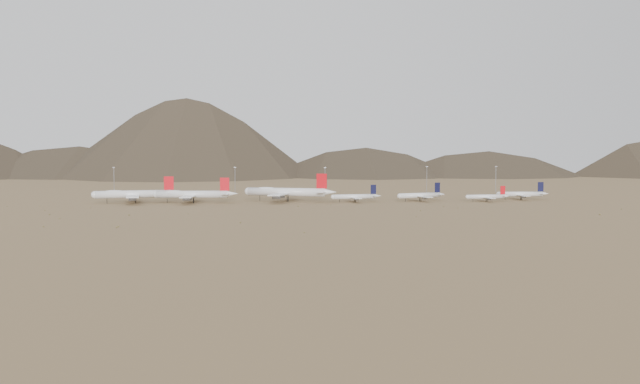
{
  "coord_description": "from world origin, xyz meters",
  "views": [
    {
      "loc": [
        -11.34,
        -465.8,
        40.01
      ],
      "look_at": [
        23.08,
        30.0,
        7.71
      ],
      "focal_mm": 35.0,
      "sensor_mm": 36.0,
      "label": 1
    }
  ],
  "objects": [
    {
      "name": "mast_centre",
      "position": [
        33.01,
        105.97,
        14.2
      ],
      "size": [
        2.0,
        0.6,
        25.7
      ],
      "color": "gray",
      "rests_on": "ground"
    },
    {
      "name": "mast_west",
      "position": [
        -50.5,
        122.24,
        14.2
      ],
      "size": [
        2.0,
        0.6,
        25.7
      ],
      "color": "gray",
      "rests_on": "ground"
    },
    {
      "name": "narrowbody_b",
      "position": [
        104.38,
        28.1,
        4.79
      ],
      "size": [
        42.79,
        32.0,
        14.77
      ],
      "rotation": [
        0.0,
        0.0,
        0.35
      ],
      "color": "white",
      "rests_on": "ground"
    },
    {
      "name": "ground",
      "position": [
        0.0,
        0.0,
        0.0
      ],
      "size": [
        3000.0,
        3000.0,
        0.0
      ],
      "primitive_type": "plane",
      "color": "#A07D53",
      "rests_on": "ground"
    },
    {
      "name": "control_tower",
      "position": [
        30.0,
        120.0,
        5.32
      ],
      "size": [
        8.0,
        8.0,
        12.0
      ],
      "color": "gray",
      "rests_on": "ground"
    },
    {
      "name": "mast_far_west",
      "position": [
        -161.82,
        122.05,
        14.2
      ],
      "size": [
        2.0,
        0.6,
        25.7
      ],
      "color": "gray",
      "rests_on": "ground"
    },
    {
      "name": "mast_far_east",
      "position": [
        203.61,
        132.58,
        14.2
      ],
      "size": [
        2.0,
        0.6,
        25.7
      ],
      "color": "gray",
      "rests_on": "ground"
    },
    {
      "name": "narrowbody_d",
      "position": [
        191.64,
        37.2,
        4.78
      ],
      "size": [
        44.6,
        31.81,
        14.72
      ],
      "rotation": [
        0.0,
        0.0,
        -0.01
      ],
      "color": "white",
      "rests_on": "ground"
    },
    {
      "name": "widebody_west",
      "position": [
        -121.82,
        25.79,
        7.05
      ],
      "size": [
        67.84,
        53.29,
        20.45
      ],
      "rotation": [
        0.0,
        0.0,
        0.22
      ],
      "color": "white",
      "rests_on": "ground"
    },
    {
      "name": "widebody_east",
      "position": [
        -3.6,
        32.0,
        7.8
      ],
      "size": [
        73.76,
        58.54,
        22.62
      ],
      "rotation": [
        0.0,
        0.0,
        -0.3
      ],
      "color": "white",
      "rests_on": "ground"
    },
    {
      "name": "widebody_centre",
      "position": [
        -77.1,
        24.62,
        6.78
      ],
      "size": [
        66.22,
        50.74,
        19.66
      ],
      "rotation": [
        0.0,
        0.0,
        -0.03
      ],
      "color": "white",
      "rests_on": "ground"
    },
    {
      "name": "mast_east",
      "position": [
        135.43,
        135.64,
        14.2
      ],
      "size": [
        2.0,
        0.6,
        25.7
      ],
      "color": "gray",
      "rests_on": "ground"
    },
    {
      "name": "desert_scrub",
      "position": [
        -24.13,
        -68.74,
        0.29
      ],
      "size": [
        434.82,
        161.09,
        0.76
      ],
      "color": "olive",
      "rests_on": "ground"
    },
    {
      "name": "narrowbody_a",
      "position": [
        50.68,
        22.5,
        4.44
      ],
      "size": [
        41.27,
        30.04,
        13.69
      ],
      "rotation": [
        0.0,
        0.0,
        0.15
      ],
      "color": "white",
      "rests_on": "ground"
    },
    {
      "name": "mountain_ridge",
      "position": [
        0.0,
        900.0,
        150.0
      ],
      "size": [
        4400.0,
        1000.0,
        300.0
      ],
      "color": "#483A2B",
      "rests_on": "ground"
    },
    {
      "name": "narrowbody_c",
      "position": [
        156.35,
        20.24,
        4.05
      ],
      "size": [
        37.73,
        27.34,
        12.48
      ],
      "rotation": [
        0.0,
        0.0,
        0.12
      ],
      "color": "white",
      "rests_on": "ground"
    }
  ]
}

